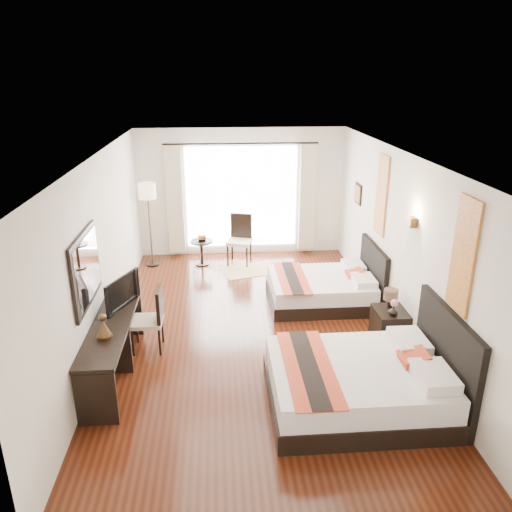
{
  "coord_description": "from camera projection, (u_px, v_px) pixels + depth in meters",
  "views": [
    {
      "loc": [
        -0.53,
        -7.0,
        3.91
      ],
      "look_at": [
        0.05,
        0.25,
        1.2
      ],
      "focal_mm": 35.0,
      "sensor_mm": 36.0,
      "label": 1
    }
  ],
  "objects": [
    {
      "name": "floor",
      "position": [
        254.0,
        333.0,
        7.95
      ],
      "size": [
        4.5,
        7.5,
        0.01
      ],
      "primitive_type": "cube",
      "color": "#331209",
      "rests_on": "ground"
    },
    {
      "name": "ceiling",
      "position": [
        254.0,
        156.0,
        6.97
      ],
      "size": [
        4.5,
        7.5,
        0.02
      ],
      "primitive_type": "cube",
      "color": "white",
      "rests_on": "wall_headboard"
    },
    {
      "name": "wall_headboard",
      "position": [
        400.0,
        246.0,
        7.62
      ],
      "size": [
        0.01,
        7.5,
        2.8
      ],
      "primitive_type": "cube",
      "color": "silver",
      "rests_on": "floor"
    },
    {
      "name": "wall_desk",
      "position": [
        101.0,
        254.0,
        7.29
      ],
      "size": [
        0.01,
        7.5,
        2.8
      ],
      "primitive_type": "cube",
      "color": "silver",
      "rests_on": "floor"
    },
    {
      "name": "wall_window",
      "position": [
        241.0,
        193.0,
        10.96
      ],
      "size": [
        4.5,
        0.01,
        2.8
      ],
      "primitive_type": "cube",
      "color": "silver",
      "rests_on": "floor"
    },
    {
      "name": "wall_entry",
      "position": [
        290.0,
        408.0,
        3.96
      ],
      "size": [
        4.5,
        0.01,
        2.8
      ],
      "primitive_type": "cube",
      "color": "silver",
      "rests_on": "floor"
    },
    {
      "name": "window_glass",
      "position": [
        241.0,
        197.0,
        10.98
      ],
      "size": [
        2.4,
        0.02,
        2.2
      ],
      "primitive_type": "cube",
      "color": "white",
      "rests_on": "wall_window"
    },
    {
      "name": "sheer_curtain",
      "position": [
        242.0,
        198.0,
        10.92
      ],
      "size": [
        2.3,
        0.02,
        2.1
      ],
      "primitive_type": "cube",
      "color": "white",
      "rests_on": "wall_window"
    },
    {
      "name": "drape_left",
      "position": [
        175.0,
        201.0,
        10.78
      ],
      "size": [
        0.35,
        0.14,
        2.35
      ],
      "primitive_type": "cube",
      "color": "#BBB291",
      "rests_on": "floor"
    },
    {
      "name": "drape_right",
      "position": [
        307.0,
        198.0,
        11.0
      ],
      "size": [
        0.35,
        0.14,
        2.35
      ],
      "primitive_type": "cube",
      "color": "#BBB291",
      "rests_on": "floor"
    },
    {
      "name": "art_panel_near",
      "position": [
        463.0,
        256.0,
        5.63
      ],
      "size": [
        0.03,
        0.5,
        1.35
      ],
      "primitive_type": "cube",
      "color": "maroon",
      "rests_on": "wall_headboard"
    },
    {
      "name": "art_panel_far",
      "position": [
        382.0,
        195.0,
        8.38
      ],
      "size": [
        0.03,
        0.5,
        1.35
      ],
      "primitive_type": "cube",
      "color": "maroon",
      "rests_on": "wall_headboard"
    },
    {
      "name": "wall_sconce",
      "position": [
        412.0,
        222.0,
        6.99
      ],
      "size": [
        0.1,
        0.14,
        0.14
      ],
      "primitive_type": "cube",
      "color": "#452F18",
      "rests_on": "wall_headboard"
    },
    {
      "name": "mirror_frame",
      "position": [
        86.0,
        269.0,
        6.32
      ],
      "size": [
        0.04,
        1.25,
        0.95
      ],
      "primitive_type": "cube",
      "color": "black",
      "rests_on": "wall_desk"
    },
    {
      "name": "mirror_glass",
      "position": [
        88.0,
        269.0,
        6.33
      ],
      "size": [
        0.01,
        1.12,
        0.82
      ],
      "primitive_type": "cube",
      "color": "white",
      "rests_on": "mirror_frame"
    },
    {
      "name": "bed_near",
      "position": [
        364.0,
        382.0,
        6.12
      ],
      "size": [
        2.2,
        1.71,
        1.24
      ],
      "color": "black",
      "rests_on": "floor"
    },
    {
      "name": "bed_far",
      "position": [
        326.0,
        288.0,
        8.9
      ],
      "size": [
        1.89,
        1.47,
        1.06
      ],
      "color": "black",
      "rests_on": "floor"
    },
    {
      "name": "nightstand",
      "position": [
        389.0,
        327.0,
        7.55
      ],
      "size": [
        0.46,
        0.57,
        0.55
      ],
      "primitive_type": "cube",
      "color": "black",
      "rests_on": "floor"
    },
    {
      "name": "table_lamp",
      "position": [
        391.0,
        296.0,
        7.49
      ],
      "size": [
        0.21,
        0.21,
        0.34
      ],
      "color": "black",
      "rests_on": "nightstand"
    },
    {
      "name": "vase",
      "position": [
        393.0,
        314.0,
        7.29
      ],
      "size": [
        0.18,
        0.18,
        0.14
      ],
      "primitive_type": "imported",
      "rotation": [
        0.0,
        0.0,
        -0.36
      ],
      "color": "black",
      "rests_on": "nightstand"
    },
    {
      "name": "console_desk",
      "position": [
        113.0,
        349.0,
        6.75
      ],
      "size": [
        0.5,
        2.2,
        0.76
      ],
      "primitive_type": "cube",
      "color": "black",
      "rests_on": "floor"
    },
    {
      "name": "television",
      "position": [
        118.0,
        291.0,
        7.05
      ],
      "size": [
        0.41,
        0.77,
        0.46
      ],
      "primitive_type": "imported",
      "rotation": [
        0.0,
        0.0,
        1.16
      ],
      "color": "black",
      "rests_on": "console_desk"
    },
    {
      "name": "bronze_figurine",
      "position": [
        104.0,
        328.0,
        6.23
      ],
      "size": [
        0.22,
        0.22,
        0.29
      ],
      "primitive_type": null,
      "rotation": [
        0.0,
        0.0,
        -0.17
      ],
      "color": "#452F18",
      "rests_on": "console_desk"
    },
    {
      "name": "desk_chair",
      "position": [
        149.0,
        331.0,
        7.38
      ],
      "size": [
        0.46,
        0.46,
        0.98
      ],
      "rotation": [
        0.0,
        0.0,
        3.13
      ],
      "color": "beige",
      "rests_on": "floor"
    },
    {
      "name": "floor_lamp",
      "position": [
        148.0,
        196.0,
        10.18
      ],
      "size": [
        0.36,
        0.36,
        1.78
      ],
      "color": "black",
      "rests_on": "floor"
    },
    {
      "name": "side_table",
      "position": [
        202.0,
        253.0,
        10.64
      ],
      "size": [
        0.47,
        0.47,
        0.54
      ],
      "primitive_type": "cylinder",
      "color": "black",
      "rests_on": "floor"
    },
    {
      "name": "fruit_bowl",
      "position": [
        202.0,
        239.0,
        10.57
      ],
      "size": [
        0.25,
        0.25,
        0.05
      ],
      "primitive_type": "imported",
      "rotation": [
        0.0,
        0.0,
        0.15
      ],
      "color": "#433018",
      "rests_on": "side_table"
    },
    {
      "name": "window_chair",
      "position": [
        240.0,
        249.0,
        10.72
      ],
      "size": [
        0.6,
        0.6,
        1.06
      ],
      "rotation": [
        0.0,
        0.0,
        -1.84
      ],
      "color": "beige",
      "rests_on": "floor"
    },
    {
      "name": "jute_rug",
      "position": [
        250.0,
        270.0,
        10.41
      ],
      "size": [
        1.27,
        1.03,
        0.01
      ],
      "primitive_type": "cube",
      "rotation": [
        0.0,
        0.0,
        0.28
      ],
      "color": "tan",
      "rests_on": "floor"
    }
  ]
}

